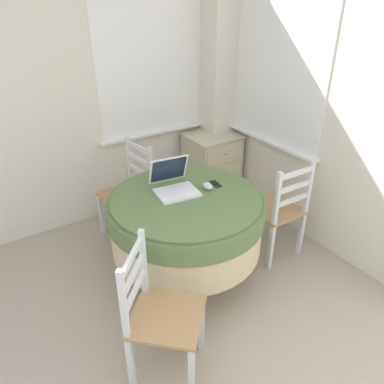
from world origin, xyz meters
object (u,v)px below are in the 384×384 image
(laptop, at_px, (174,184))
(cell_phone, at_px, (216,184))
(corner_cabinet, at_px, (212,165))
(round_dining_table, at_px, (186,219))
(dining_chair_camera_near, at_px, (159,315))
(computer_mouse, at_px, (208,186))
(dining_chair_near_right_window, at_px, (278,211))
(dining_chair_near_back_window, at_px, (130,192))

(laptop, xyz_separation_m, cell_phone, (0.31, -0.09, -0.05))
(cell_phone, height_order, corner_cabinet, cell_phone)
(round_dining_table, xyz_separation_m, dining_chair_camera_near, (-0.56, -0.60, -0.13))
(computer_mouse, xyz_separation_m, cell_phone, (0.10, 0.03, -0.02))
(dining_chair_near_right_window, distance_m, dining_chair_camera_near, 1.45)
(dining_chair_near_back_window, height_order, dining_chair_camera_near, same)
(round_dining_table, height_order, computer_mouse, computer_mouse)
(dining_chair_near_right_window, bearing_deg, corner_cabinet, 82.44)
(dining_chair_near_back_window, bearing_deg, dining_chair_near_right_window, -46.87)
(dining_chair_near_back_window, bearing_deg, cell_phone, -63.62)
(cell_phone, xyz_separation_m, dining_chair_near_right_window, (0.52, -0.19, -0.32))
(dining_chair_camera_near, bearing_deg, computer_mouse, 38.80)
(dining_chair_near_back_window, height_order, corner_cabinet, dining_chair_near_back_window)
(laptop, distance_m, dining_chair_camera_near, 0.98)
(laptop, height_order, dining_chair_camera_near, laptop)
(laptop, relative_size, cell_phone, 2.96)
(cell_phone, height_order, dining_chair_near_right_window, dining_chair_near_right_window)
(round_dining_table, height_order, dining_chair_near_back_window, dining_chair_near_back_window)
(dining_chair_camera_near, bearing_deg, dining_chair_near_back_window, 71.62)
(dining_chair_near_right_window, xyz_separation_m, corner_cabinet, (0.15, 1.16, -0.08))
(cell_phone, bearing_deg, dining_chair_near_right_window, -20.09)
(cell_phone, distance_m, dining_chair_near_back_window, 0.92)
(round_dining_table, bearing_deg, laptop, 98.80)
(computer_mouse, distance_m, dining_chair_near_right_window, 0.72)
(computer_mouse, xyz_separation_m, dining_chair_near_back_window, (-0.29, 0.80, -0.34))
(dining_chair_near_back_window, xyz_separation_m, dining_chair_camera_near, (-0.47, -1.41, 0.00))
(round_dining_table, xyz_separation_m, dining_chair_near_back_window, (-0.09, 0.82, -0.13))
(laptop, distance_m, dining_chair_near_right_window, 0.95)
(laptop, bearing_deg, dining_chair_camera_near, -126.57)
(computer_mouse, bearing_deg, corner_cabinet, 52.42)
(round_dining_table, distance_m, dining_chair_camera_near, 0.83)
(computer_mouse, relative_size, dining_chair_near_back_window, 0.11)
(computer_mouse, bearing_deg, dining_chair_camera_near, -141.20)
(dining_chair_near_back_window, distance_m, dining_chair_near_right_window, 1.32)
(round_dining_table, height_order, corner_cabinet, round_dining_table)
(round_dining_table, distance_m, dining_chair_near_right_window, 0.84)
(round_dining_table, height_order, cell_phone, cell_phone)
(dining_chair_near_back_window, relative_size, dining_chair_camera_near, 1.00)
(laptop, xyz_separation_m, computer_mouse, (0.22, -0.12, -0.03))
(corner_cabinet, bearing_deg, dining_chair_near_back_window, -169.50)
(computer_mouse, bearing_deg, dining_chair_near_right_window, -14.80)
(computer_mouse, relative_size, corner_cabinet, 0.13)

